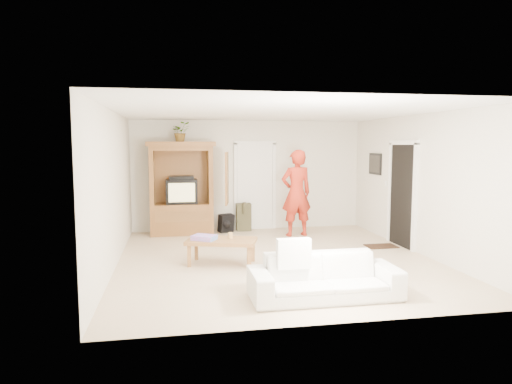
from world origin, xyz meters
The scene contains 19 objects.
floor centered at (0.00, 0.00, 0.00)m, with size 6.00×6.00×0.00m, color tan.
ceiling centered at (0.00, 0.00, 2.60)m, with size 6.00×6.00×0.00m, color white.
wall_back centered at (0.00, 3.00, 1.30)m, with size 5.50×5.50×0.00m, color silver.
wall_front centered at (0.00, -3.00, 1.30)m, with size 5.50×5.50×0.00m, color silver.
wall_left centered at (-2.75, 0.00, 1.30)m, with size 6.00×6.00×0.00m, color silver.
wall_right centered at (2.75, 0.00, 1.30)m, with size 6.00×6.00×0.00m, color silver.
armoire centered at (-1.58, 2.66, 0.91)m, with size 1.82×1.14×2.10m.
door_back centered at (0.15, 2.97, 1.02)m, with size 0.85×0.05×2.04m, color white.
doorway_right centered at (2.73, 0.60, 1.02)m, with size 0.05×0.90×2.04m, color black.
framed_picture centered at (2.73, 1.90, 1.60)m, with size 0.03×0.60×0.48m, color black.
doormat centered at (2.30, 0.60, 0.01)m, with size 0.60×0.40×0.02m, color #382316.
plant centered at (-1.60, 2.63, 2.32)m, with size 0.40×0.34×0.44m, color #4C7238.
man centered at (0.91, 1.97, 0.96)m, with size 0.70×0.46×1.93m, color #AE2817.
sofa centered at (0.18, -2.13, 0.29)m, with size 1.99×0.78×0.58m, color silver.
coffee_table centered at (-0.99, -0.15, 0.38)m, with size 1.29×0.94×0.43m.
towel centered at (-1.28, -0.15, 0.47)m, with size 0.38×0.28×0.08m, color #E34BB1.
candle centered at (-0.83, -0.10, 0.48)m, with size 0.08×0.08×0.10m, color tan.
backpack_black centered at (-0.59, 2.64, 0.21)m, with size 0.33×0.20×0.41m, color black, non-canonical shape.
backpack_olive centered at (-0.16, 2.79, 0.32)m, with size 0.34×0.25×0.65m, color #47442B, non-canonical shape.
Camera 1 is at (-1.77, -7.78, 2.04)m, focal length 32.00 mm.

